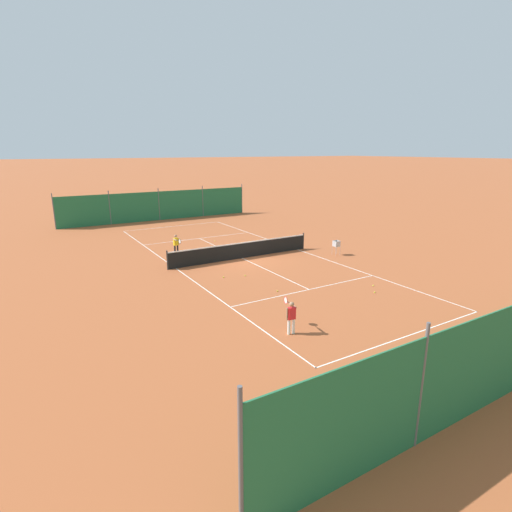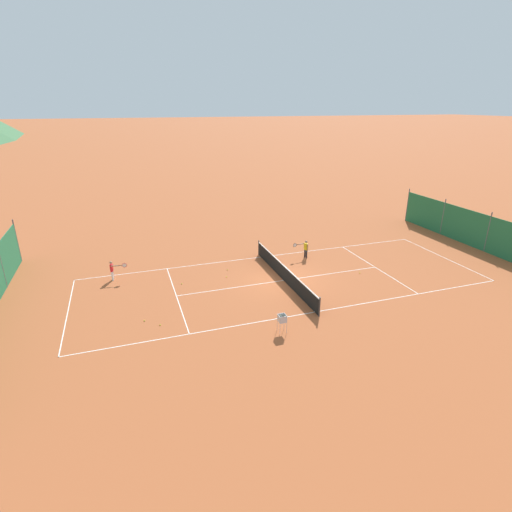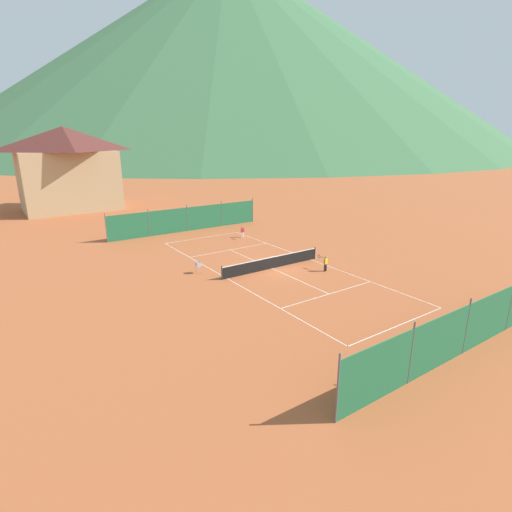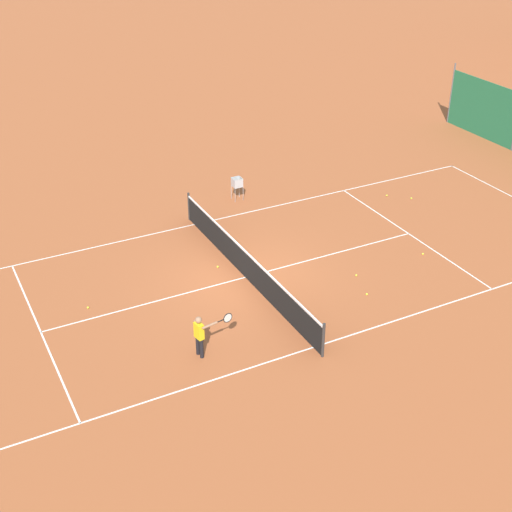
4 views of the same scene
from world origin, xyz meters
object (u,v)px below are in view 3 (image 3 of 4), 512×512
object	(u,v)px
tennis_net	(272,262)
tennis_ball_service_box	(199,249)
player_far_service	(242,231)
player_far_baseline	(325,262)
alpine_chalet	(67,167)
tennis_ball_far_corner	(265,255)
tennis_ball_alley_right	(246,248)
tennis_ball_near_corner	(266,272)
tennis_ball_by_net_left	(308,288)
tennis_ball_by_net_right	(277,254)
tennis_ball_alley_left	(196,252)
ball_hopper	(198,265)

from	to	relation	value
tennis_net	tennis_ball_service_box	distance (m)	8.58
tennis_ball_service_box	player_far_service	bearing A→B (deg)	13.64
player_far_baseline	alpine_chalet	size ratio (longest dim) A/B	0.10
tennis_ball_far_corner	alpine_chalet	xyz separation A→B (m)	(-9.32, 33.55, 5.79)
tennis_net	player_far_service	size ratio (longest dim) A/B	7.68
tennis_ball_alley_right	alpine_chalet	distance (m)	32.67
tennis_ball_alley_right	tennis_ball_service_box	world-z (taller)	same
player_far_baseline	tennis_ball_alley_right	distance (m)	8.87
alpine_chalet	tennis_net	bearing A→B (deg)	-78.04
player_far_baseline	player_far_service	xyz separation A→B (m)	(0.37, 12.46, -0.02)
tennis_ball_near_corner	tennis_ball_by_net_left	world-z (taller)	same
player_far_service	tennis_ball_service_box	world-z (taller)	player_far_service
player_far_baseline	tennis_ball_by_net_right	distance (m)	5.67
tennis_ball_near_corner	tennis_ball_by_net_right	bearing A→B (deg)	43.11
tennis_ball_alley_right	tennis_ball_service_box	distance (m)	4.37
tennis_ball_by_net_left	tennis_ball_near_corner	bearing A→B (deg)	95.08
player_far_service	tennis_ball_far_corner	xyz separation A→B (m)	(-1.84, -6.50, -0.67)
player_far_service	tennis_ball_alley_left	bearing A→B (deg)	-161.92
tennis_ball_by_net_right	tennis_ball_service_box	world-z (taller)	same
player_far_service	tennis_ball_far_corner	world-z (taller)	player_far_service
tennis_ball_service_box	tennis_ball_alley_right	bearing A→B (deg)	-33.15
tennis_ball_alley_left	ball_hopper	xyz separation A→B (m)	(-2.42, -5.29, 0.62)
tennis_ball_by_net_right	tennis_ball_service_box	xyz separation A→B (m)	(-4.85, 5.48, 0.00)
tennis_ball_by_net_right	tennis_ball_by_net_left	size ratio (longest dim) A/B	1.00
ball_hopper	player_far_service	bearing A→B (deg)	40.17
player_far_baseline	tennis_ball_near_corner	world-z (taller)	player_far_baseline
tennis_ball_service_box	ball_hopper	bearing A→B (deg)	-117.17
player_far_service	tennis_ball_alley_left	distance (m)	6.63
tennis_ball_by_net_right	tennis_ball_far_corner	xyz separation A→B (m)	(-1.06, 0.34, 0.00)
tennis_ball_by_net_left	tennis_ball_alley_right	size ratio (longest dim) A/B	1.00
tennis_net	player_far_service	world-z (taller)	player_far_service
tennis_ball_alley_right	tennis_ball_alley_left	bearing A→B (deg)	158.37
player_far_baseline	tennis_ball_by_net_right	xyz separation A→B (m)	(-0.41, 5.61, -0.69)
player_far_baseline	ball_hopper	xyz separation A→B (m)	(-8.32, 5.12, -0.07)
tennis_ball_far_corner	alpine_chalet	distance (m)	35.30
tennis_ball_near_corner	tennis_net	bearing A→B (deg)	29.53
tennis_net	tennis_ball_alley_right	size ratio (longest dim) A/B	139.09
player_far_service	player_far_baseline	bearing A→B (deg)	-91.70
tennis_ball_far_corner	ball_hopper	size ratio (longest dim) A/B	0.07
player_far_baseline	tennis_ball_service_box	bearing A→B (deg)	115.36
tennis_ball_far_corner	alpine_chalet	size ratio (longest dim) A/B	0.01
alpine_chalet	tennis_ball_far_corner	bearing A→B (deg)	-74.48
ball_hopper	alpine_chalet	size ratio (longest dim) A/B	0.07
player_far_service	ball_hopper	size ratio (longest dim) A/B	1.34
tennis_ball_alley_left	ball_hopper	bearing A→B (deg)	-114.56
tennis_ball_alley_right	ball_hopper	bearing A→B (deg)	-151.99
player_far_service	tennis_ball_near_corner	distance (m)	11.07
player_far_service	tennis_ball_by_net_right	world-z (taller)	player_far_service
player_far_baseline	ball_hopper	bearing A→B (deg)	148.39
tennis_ball_alley_left	tennis_ball_alley_right	world-z (taller)	same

